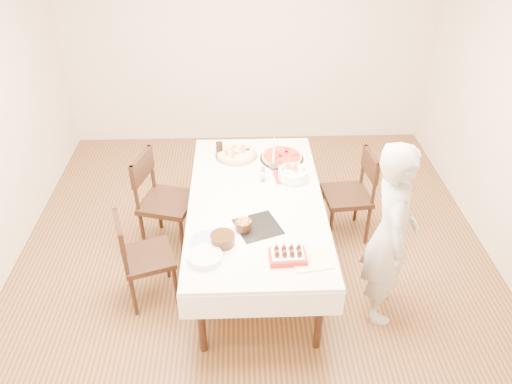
{
  "coord_description": "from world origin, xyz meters",
  "views": [
    {
      "loc": [
        -0.11,
        -3.45,
        3.22
      ],
      "look_at": [
        0.01,
        0.0,
        0.83
      ],
      "focal_mm": 35.0,
      "sensor_mm": 36.0,
      "label": 1
    }
  ],
  "objects_px": {
    "chair_left_dessert": "(148,257)",
    "pizza_white": "(236,154)",
    "birthday_cake": "(243,222)",
    "cola_glass": "(219,148)",
    "chair_left_savory": "(167,202)",
    "taper_candle": "(274,153)",
    "chair_right_savory": "(347,196)",
    "layer_cake": "(223,240)",
    "person": "(390,235)",
    "pizza_pepperoni": "(282,157)",
    "strawberry_box": "(288,256)",
    "dining_table": "(256,234)",
    "pasta_bowl": "(293,174)"
  },
  "relations": [
    {
      "from": "dining_table",
      "to": "pizza_white",
      "type": "xyz_separation_m",
      "value": [
        -0.17,
        0.73,
        0.4
      ]
    },
    {
      "from": "chair_right_savory",
      "to": "taper_candle",
      "type": "xyz_separation_m",
      "value": [
        -0.71,
        0.05,
        0.46
      ]
    },
    {
      "from": "strawberry_box",
      "to": "dining_table",
      "type": "bearing_deg",
      "value": 105.05
    },
    {
      "from": "chair_left_savory",
      "to": "chair_left_dessert",
      "type": "distance_m",
      "value": 0.7
    },
    {
      "from": "chair_left_dessert",
      "to": "pizza_white",
      "type": "xyz_separation_m",
      "value": [
        0.74,
        1.07,
        0.34
      ]
    },
    {
      "from": "dining_table",
      "to": "chair_left_savory",
      "type": "xyz_separation_m",
      "value": [
        -0.82,
        0.35,
        0.11
      ]
    },
    {
      "from": "pizza_white",
      "to": "strawberry_box",
      "type": "relative_size",
      "value": 1.52
    },
    {
      "from": "person",
      "to": "cola_glass",
      "type": "distance_m",
      "value": 1.89
    },
    {
      "from": "pizza_white",
      "to": "pizza_pepperoni",
      "type": "distance_m",
      "value": 0.44
    },
    {
      "from": "birthday_cake",
      "to": "cola_glass",
      "type": "bearing_deg",
      "value": 100.33
    },
    {
      "from": "person",
      "to": "strawberry_box",
      "type": "relative_size",
      "value": 5.9
    },
    {
      "from": "chair_left_savory",
      "to": "cola_glass",
      "type": "relative_size",
      "value": 7.68
    },
    {
      "from": "chair_right_savory",
      "to": "birthday_cake",
      "type": "relative_size",
      "value": 6.62
    },
    {
      "from": "dining_table",
      "to": "pasta_bowl",
      "type": "xyz_separation_m",
      "value": [
        0.34,
        0.31,
        0.43
      ]
    },
    {
      "from": "taper_candle",
      "to": "strawberry_box",
      "type": "relative_size",
      "value": 1.22
    },
    {
      "from": "birthday_cake",
      "to": "pizza_white",
      "type": "bearing_deg",
      "value": 92.6
    },
    {
      "from": "chair_left_savory",
      "to": "pizza_white",
      "type": "height_order",
      "value": "chair_left_savory"
    },
    {
      "from": "pasta_bowl",
      "to": "strawberry_box",
      "type": "height_order",
      "value": "pasta_bowl"
    },
    {
      "from": "chair_right_savory",
      "to": "layer_cake",
      "type": "distance_m",
      "value": 1.58
    },
    {
      "from": "person",
      "to": "pizza_pepperoni",
      "type": "xyz_separation_m",
      "value": [
        -0.73,
        1.22,
        -0.02
      ]
    },
    {
      "from": "person",
      "to": "cola_glass",
      "type": "xyz_separation_m",
      "value": [
        -1.33,
        1.34,
        0.02
      ]
    },
    {
      "from": "pizza_white",
      "to": "strawberry_box",
      "type": "height_order",
      "value": "strawberry_box"
    },
    {
      "from": "dining_table",
      "to": "chair_left_savory",
      "type": "relative_size",
      "value": 2.19
    },
    {
      "from": "dining_table",
      "to": "person",
      "type": "height_order",
      "value": "person"
    },
    {
      "from": "chair_left_dessert",
      "to": "strawberry_box",
      "type": "distance_m",
      "value": 1.23
    },
    {
      "from": "person",
      "to": "strawberry_box",
      "type": "xyz_separation_m",
      "value": [
        -0.8,
        -0.2,
        -0.01
      ]
    },
    {
      "from": "chair_right_savory",
      "to": "birthday_cake",
      "type": "height_order",
      "value": "chair_right_savory"
    },
    {
      "from": "person",
      "to": "taper_candle",
      "type": "xyz_separation_m",
      "value": [
        -0.82,
        1.05,
        0.12
      ]
    },
    {
      "from": "dining_table",
      "to": "chair_left_savory",
      "type": "bearing_deg",
      "value": 156.8
    },
    {
      "from": "taper_candle",
      "to": "cola_glass",
      "type": "xyz_separation_m",
      "value": [
        -0.51,
        0.29,
        -0.1
      ]
    },
    {
      "from": "chair_left_dessert",
      "to": "birthday_cake",
      "type": "xyz_separation_m",
      "value": [
        0.79,
        -0.06,
        0.4
      ]
    },
    {
      "from": "cola_glass",
      "to": "strawberry_box",
      "type": "relative_size",
      "value": 0.47
    },
    {
      "from": "taper_candle",
      "to": "strawberry_box",
      "type": "bearing_deg",
      "value": -88.92
    },
    {
      "from": "pizza_pepperoni",
      "to": "strawberry_box",
      "type": "distance_m",
      "value": 1.42
    },
    {
      "from": "chair_right_savory",
      "to": "birthday_cake",
      "type": "bearing_deg",
      "value": -145.4
    },
    {
      "from": "chair_right_savory",
      "to": "cola_glass",
      "type": "distance_m",
      "value": 1.31
    },
    {
      "from": "chair_left_dessert",
      "to": "taper_candle",
      "type": "distance_m",
      "value": 1.45
    },
    {
      "from": "chair_left_dessert",
      "to": "pizza_white",
      "type": "height_order",
      "value": "chair_left_dessert"
    },
    {
      "from": "chair_right_savory",
      "to": "pizza_white",
      "type": "height_order",
      "value": "chair_right_savory"
    },
    {
      "from": "chair_left_dessert",
      "to": "person",
      "type": "height_order",
      "value": "person"
    },
    {
      "from": "pasta_bowl",
      "to": "chair_left_savory",
      "type": "bearing_deg",
      "value": 178.09
    },
    {
      "from": "dining_table",
      "to": "birthday_cake",
      "type": "bearing_deg",
      "value": -105.84
    },
    {
      "from": "pizza_pepperoni",
      "to": "cola_glass",
      "type": "distance_m",
      "value": 0.61
    },
    {
      "from": "pizza_pepperoni",
      "to": "pasta_bowl",
      "type": "distance_m",
      "value": 0.36
    },
    {
      "from": "pizza_pepperoni",
      "to": "strawberry_box",
      "type": "height_order",
      "value": "strawberry_box"
    },
    {
      "from": "pizza_pepperoni",
      "to": "cola_glass",
      "type": "bearing_deg",
      "value": 169.36
    },
    {
      "from": "birthday_cake",
      "to": "strawberry_box",
      "type": "relative_size",
      "value": 0.51
    },
    {
      "from": "chair_left_savory",
      "to": "taper_candle",
      "type": "bearing_deg",
      "value": -156.54
    },
    {
      "from": "taper_candle",
      "to": "layer_cake",
      "type": "relative_size",
      "value": 1.39
    },
    {
      "from": "strawberry_box",
      "to": "person",
      "type": "bearing_deg",
      "value": 13.76
    }
  ]
}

